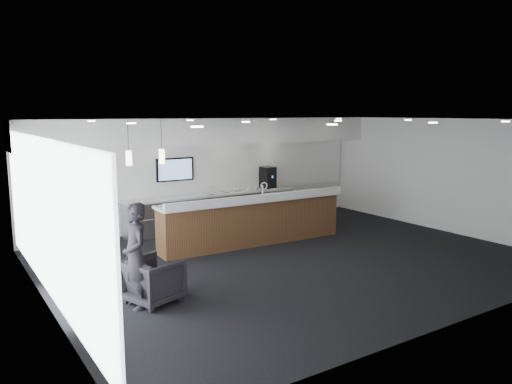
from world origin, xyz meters
TOP-DOWN VIEW (x-y plane):
  - ground at (0.00, 0.00)m, footprint 10.00×10.00m
  - ceiling at (0.00, 0.00)m, footprint 10.00×8.00m
  - back_wall at (0.00, 4.00)m, footprint 10.00×0.02m
  - left_wall at (-5.00, 0.00)m, footprint 0.02×8.00m
  - right_wall at (5.00, 0.00)m, footprint 0.02×8.00m
  - soffit_bulkhead at (0.00, 3.55)m, footprint 10.00×0.90m
  - alcove_panel at (0.00, 3.97)m, footprint 9.80×0.06m
  - window_blinds_wall at (-4.96, 0.00)m, footprint 0.04×7.36m
  - back_credenza at (-0.00, 3.64)m, footprint 5.06×0.66m
  - wall_tv at (-1.00, 3.91)m, footprint 1.05×0.08m
  - pendant_left at (-2.40, 0.80)m, footprint 0.12×0.12m
  - pendant_right at (-3.10, 0.80)m, footprint 0.12×0.12m
  - ceiling_can_lights at (0.00, 0.00)m, footprint 7.00×5.00m
  - service_counter at (-0.04, 1.56)m, footprint 4.78×0.95m
  - coffee_machine at (1.87, 3.71)m, footprint 0.37×0.49m
  - info_sign_left at (-0.12, 3.51)m, footprint 0.18×0.03m
  - info_sign_right at (0.40, 3.58)m, footprint 0.16×0.04m
  - armchair at (-3.47, -0.70)m, footprint 1.05×1.04m
  - lounge_guest at (-3.78, -0.76)m, footprint 0.44×0.65m
  - cup_0 at (1.32, 3.55)m, footprint 0.11×0.11m
  - cup_1 at (1.18, 3.55)m, footprint 0.15×0.15m
  - cup_2 at (1.04, 3.55)m, footprint 0.13×0.13m
  - cup_3 at (0.90, 3.55)m, footprint 0.14×0.14m
  - cup_4 at (0.76, 3.55)m, footprint 0.15×0.15m
  - cup_5 at (0.62, 3.55)m, footprint 0.12×0.12m

SIDE VIEW (x-z plane):
  - ground at x=0.00m, z-range 0.00..0.00m
  - armchair at x=-3.47m, z-range 0.00..0.76m
  - back_credenza at x=0.00m, z-range 0.00..0.95m
  - service_counter at x=-0.04m, z-range -0.17..1.32m
  - lounge_guest at x=-3.78m, z-range 0.00..1.73m
  - cup_0 at x=1.32m, z-range 0.95..1.05m
  - cup_1 at x=1.18m, z-range 0.95..1.05m
  - cup_2 at x=1.04m, z-range 0.95..1.05m
  - cup_3 at x=0.90m, z-range 0.95..1.05m
  - cup_4 at x=0.76m, z-range 0.95..1.05m
  - cup_5 at x=0.62m, z-range 0.95..1.05m
  - info_sign_right at x=0.40m, z-range 0.95..1.16m
  - info_sign_left at x=-0.12m, z-range 0.95..1.20m
  - coffee_machine at x=1.87m, z-range 0.95..1.57m
  - back_wall at x=0.00m, z-range 0.00..3.00m
  - left_wall at x=-5.00m, z-range 0.00..3.00m
  - right_wall at x=5.00m, z-range 0.00..3.00m
  - window_blinds_wall at x=-4.96m, z-range 0.23..2.77m
  - alcove_panel at x=0.00m, z-range 0.90..2.30m
  - wall_tv at x=-1.00m, z-range 1.34..1.96m
  - pendant_left at x=-2.40m, z-range 2.10..2.40m
  - pendant_right at x=-3.10m, z-range 2.10..2.40m
  - soffit_bulkhead at x=0.00m, z-range 2.30..3.00m
  - ceiling_can_lights at x=0.00m, z-range 2.96..2.98m
  - ceiling at x=0.00m, z-range 2.99..3.01m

